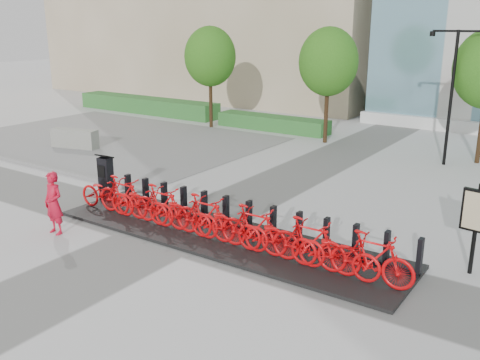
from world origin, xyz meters
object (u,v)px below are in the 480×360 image
Objects in this scene: map_sign at (477,215)px; kiosk at (106,178)px; jersey_barrier at (75,139)px; worker_red at (54,203)px; bike_0 at (105,193)px.

kiosk is at bearing -165.69° from map_sign.
kiosk is at bearing -46.80° from jersey_barrier.
worker_red is at bearing -56.29° from jersey_barrier.
jersey_barrier is (-7.53, 6.74, -0.42)m from worker_red.
map_sign is (16.91, -3.12, 0.95)m from jersey_barrier.
kiosk is 0.70× the size of map_sign.
worker_red is (0.83, -2.50, 0.06)m from kiosk.
map_sign reaches higher than kiosk.
map_sign is at bearing 22.39° from worker_red.
jersey_barrier is 1.03× the size of map_sign.
bike_0 is 1.15× the size of worker_red.
bike_0 is 0.93× the size of map_sign.
map_sign is at bearing -24.92° from jersey_barrier.
bike_0 is 1.01m from kiosk.
worker_red is 10.11m from jersey_barrier.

